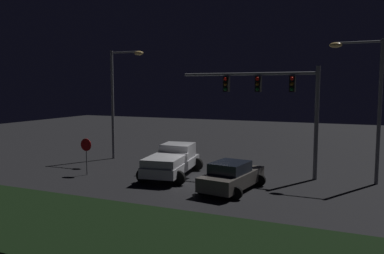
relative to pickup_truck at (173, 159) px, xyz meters
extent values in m
plane|color=black|center=(2.10, -0.38, -1.00)|extent=(80.00, 80.00, 0.00)
cube|color=black|center=(2.10, -9.10, -0.95)|extent=(21.86, 6.16, 0.10)
cube|color=#B7B7BC|center=(0.02, -0.17, -0.32)|extent=(2.71, 5.62, 0.55)
cube|color=#B7B7BC|center=(-0.14, 1.01, 0.38)|extent=(2.08, 2.13, 0.85)
cube|color=black|center=(-0.14, 1.01, 0.50)|extent=(1.95, 1.74, 0.51)
cube|color=#B7B7BC|center=(0.17, -1.24, 0.18)|extent=(2.31, 3.26, 0.45)
cylinder|color=black|center=(-1.26, 1.62, -0.60)|extent=(0.80, 0.22, 0.80)
cylinder|color=black|center=(0.78, 1.89, -0.60)|extent=(0.80, 0.22, 0.80)
cylinder|color=black|center=(-0.73, -2.24, -0.60)|extent=(0.80, 0.22, 0.80)
cylinder|color=black|center=(1.31, -1.96, -0.60)|extent=(0.80, 0.22, 0.80)
cube|color=#514C47|center=(4.28, -1.74, -0.39)|extent=(2.42, 4.61, 0.70)
cube|color=black|center=(4.24, -1.98, 0.24)|extent=(1.87, 2.21, 0.55)
cylinder|color=black|center=(3.58, -0.12, -0.68)|extent=(0.64, 0.22, 0.64)
cylinder|color=black|center=(5.40, -0.39, -0.68)|extent=(0.64, 0.22, 0.64)
cylinder|color=black|center=(3.15, -3.08, -0.68)|extent=(0.64, 0.22, 0.64)
cylinder|color=black|center=(4.97, -3.35, -0.68)|extent=(0.64, 0.22, 0.64)
cylinder|color=slate|center=(7.96, 2.37, 2.25)|extent=(0.24, 0.24, 6.50)
cylinder|color=slate|center=(3.86, 2.37, 5.10)|extent=(8.20, 0.18, 0.18)
cube|color=black|center=(6.56, 2.37, 4.50)|extent=(0.32, 0.44, 0.95)
sphere|color=red|center=(6.56, 2.14, 4.80)|extent=(0.22, 0.22, 0.22)
sphere|color=#59380A|center=(6.56, 2.14, 4.50)|extent=(0.22, 0.22, 0.22)
sphere|color=#0C4719|center=(6.56, 2.14, 4.20)|extent=(0.22, 0.22, 0.22)
cube|color=black|center=(4.56, 2.37, 4.50)|extent=(0.32, 0.44, 0.95)
sphere|color=red|center=(4.56, 2.14, 4.80)|extent=(0.22, 0.22, 0.22)
sphere|color=#59380A|center=(4.56, 2.14, 4.50)|extent=(0.22, 0.22, 0.22)
sphere|color=#0C4719|center=(4.56, 2.14, 4.20)|extent=(0.22, 0.22, 0.22)
cube|color=black|center=(2.56, 2.37, 4.50)|extent=(0.32, 0.44, 0.95)
sphere|color=red|center=(2.56, 2.14, 4.80)|extent=(0.22, 0.22, 0.22)
sphere|color=#59380A|center=(2.56, 2.14, 4.50)|extent=(0.22, 0.22, 0.22)
sphere|color=#0C4719|center=(2.56, 2.14, 4.20)|extent=(0.22, 0.22, 0.22)
cylinder|color=slate|center=(-6.60, 3.40, 2.98)|extent=(0.20, 0.20, 7.96)
cylinder|color=slate|center=(-5.45, 3.40, 6.81)|extent=(2.31, 0.12, 0.12)
ellipsoid|color=#F9CC72|center=(-4.30, 3.40, 6.71)|extent=(0.70, 0.44, 0.30)
cylinder|color=slate|center=(11.18, 2.60, 2.94)|extent=(0.20, 0.20, 7.88)
cylinder|color=slate|center=(10.00, 2.60, 6.73)|extent=(2.35, 0.12, 0.12)
ellipsoid|color=#F9CC72|center=(8.83, 2.60, 6.63)|extent=(0.70, 0.44, 0.30)
cylinder|color=slate|center=(-4.88, -1.87, 0.10)|extent=(0.07, 0.07, 2.20)
cylinder|color=#B20C0F|center=(-4.88, -1.90, 0.85)|extent=(0.76, 0.03, 0.76)
camera|label=1|loc=(10.17, -20.60, 4.29)|focal=36.31mm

